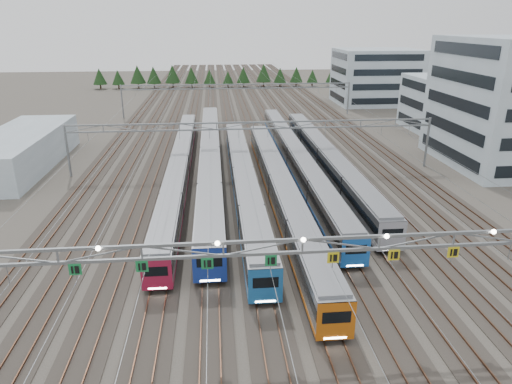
{
  "coord_description": "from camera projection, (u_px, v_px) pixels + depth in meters",
  "views": [
    {
      "loc": [
        -5.94,
        -28.45,
        22.19
      ],
      "look_at": [
        -1.34,
        21.22,
        3.5
      ],
      "focal_mm": 32.0,
      "sensor_mm": 36.0,
      "label": 1
    }
  ],
  "objects": [
    {
      "name": "depot_bldg_mid",
      "position": [
        445.0,
        104.0,
        97.48
      ],
      "size": [
        14.0,
        16.0,
        11.38
      ],
      "primitive_type": "cube",
      "color": "#A1B6C0",
      "rests_on": "ground"
    },
    {
      "name": "train_c",
      "position": [
        243.0,
        179.0,
        62.09
      ],
      "size": [
        2.86,
        54.56,
        3.73
      ],
      "color": "black",
      "rests_on": "ground"
    },
    {
      "name": "gantry_mid",
      "position": [
        253.0,
        131.0,
        69.88
      ],
      "size": [
        56.36,
        0.36,
        8.0
      ],
      "color": "gray",
      "rests_on": "ground"
    },
    {
      "name": "depot_bldg_north",
      "position": [
        376.0,
        77.0,
        129.38
      ],
      "size": [
        22.0,
        18.0,
        15.02
      ],
      "primitive_type": "cube",
      "color": "#A1B6C0",
      "rests_on": "ground"
    },
    {
      "name": "gantry_near",
      "position": [
        302.0,
        249.0,
        32.22
      ],
      "size": [
        56.36,
        0.61,
        8.08
      ],
      "color": "gray",
      "rests_on": "ground"
    },
    {
      "name": "train_a",
      "position": [
        180.0,
        166.0,
        67.99
      ],
      "size": [
        2.69,
        63.13,
        3.49
      ],
      "color": "black",
      "rests_on": "ground"
    },
    {
      "name": "gantry_far",
      "position": [
        237.0,
        90.0,
        111.84
      ],
      "size": [
        56.36,
        0.36,
        8.0
      ],
      "color": "gray",
      "rests_on": "ground"
    },
    {
      "name": "train_d",
      "position": [
        280.0,
        186.0,
        59.14
      ],
      "size": [
        2.86,
        57.45,
        3.72
      ],
      "color": "black",
      "rests_on": "ground"
    },
    {
      "name": "train_e",
      "position": [
        295.0,
        157.0,
        72.42
      ],
      "size": [
        2.73,
        64.89,
        3.55
      ],
      "color": "black",
      "rests_on": "ground"
    },
    {
      "name": "west_shed",
      "position": [
        21.0,
        150.0,
        73.32
      ],
      "size": [
        10.0,
        30.0,
        5.57
      ],
      "primitive_type": "cube",
      "color": "#A1B6C0",
      "rests_on": "ground"
    },
    {
      "name": "depot_bldg_south",
      "position": [
        510.0,
        103.0,
        72.54
      ],
      "size": [
        18.0,
        22.0,
        20.05
      ],
      "primitive_type": "cube",
      "color": "#A1B6C0",
      "rests_on": "ground"
    },
    {
      "name": "treeline",
      "position": [
        236.0,
        75.0,
        162.22
      ],
      "size": [
        100.1,
        5.6,
        7.02
      ],
      "color": "#332114",
      "rests_on": "ground"
    },
    {
      "name": "track_bed",
      "position": [
        235.0,
        100.0,
        127.55
      ],
      "size": [
        54.0,
        260.0,
        5.42
      ],
      "color": "#2D2823",
      "rests_on": "ground"
    },
    {
      "name": "train_f",
      "position": [
        326.0,
        159.0,
        70.96
      ],
      "size": [
        2.91,
        55.52,
        3.79
      ],
      "color": "black",
      "rests_on": "ground"
    },
    {
      "name": "ground",
      "position": [
        299.0,
        331.0,
        34.83
      ],
      "size": [
        400.0,
        400.0,
        0.0
      ],
      "primitive_type": "plane",
      "color": "#47423A",
      "rests_on": "ground"
    },
    {
      "name": "train_b",
      "position": [
        210.0,
        158.0,
        71.24
      ],
      "size": [
        3.04,
        67.99,
        3.96
      ],
      "color": "black",
      "rests_on": "ground"
    }
  ]
}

